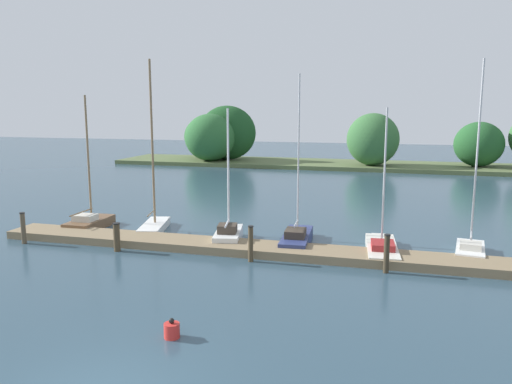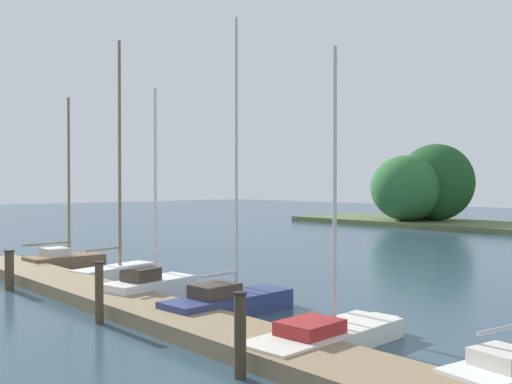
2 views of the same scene
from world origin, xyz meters
name	(u,v)px [view 1 (image 1 of 2)]	position (x,y,z in m)	size (l,w,h in m)	color
dock_pier	(248,248)	(0.00, 11.35, 0.17)	(22.86, 1.80, 0.35)	#847051
far_shore	(335,142)	(-0.14, 43.69, 2.59)	(47.65, 8.58, 6.29)	#56663D
sailboat_0	(90,221)	(-8.90, 13.32, 0.37)	(1.43, 3.23, 6.62)	brown
sailboat_1	(155,221)	(-5.57, 13.80, 0.46)	(1.76, 3.50, 8.29)	white
sailboat_2	(229,234)	(-1.31, 12.61, 0.40)	(1.64, 3.09, 5.99)	white
sailboat_3	(297,237)	(1.74, 13.06, 0.35)	(1.37, 3.92, 7.44)	navy
sailboat_4	(382,247)	(5.40, 12.61, 0.28)	(1.54, 4.23, 6.02)	silver
sailboat_5	(470,247)	(8.91, 13.24, 0.37)	(1.43, 2.93, 7.89)	white
mooring_piling_0	(23,228)	(-10.09, 10.00, 0.72)	(0.24, 0.24, 1.42)	brown
mooring_piling_1	(117,237)	(-5.41, 10.03, 0.62)	(0.31, 0.31, 1.23)	#4C3D28
mooring_piling_2	(251,244)	(0.45, 10.13, 0.73)	(0.23, 0.23, 1.45)	#4C3D28
mooring_piling_3	(387,253)	(5.63, 10.15, 0.74)	(0.24, 0.24, 1.46)	#3D3323
channel_buoy_0	(172,330)	(0.28, 3.20, 0.21)	(0.42, 0.42, 0.54)	red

